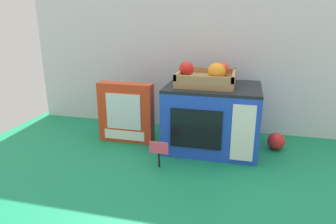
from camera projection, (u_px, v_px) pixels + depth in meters
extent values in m
plane|color=#147A4C|center=(179.00, 148.00, 1.29)|extent=(1.70, 1.70, 0.00)
cube|color=silver|center=(192.00, 49.00, 1.43)|extent=(1.61, 0.03, 0.77)
cube|color=blue|center=(212.00, 118.00, 1.26)|extent=(0.37, 0.28, 0.25)
cube|color=black|center=(213.00, 87.00, 1.22)|extent=(0.37, 0.28, 0.01)
cube|color=black|center=(196.00, 129.00, 1.14)|extent=(0.19, 0.01, 0.15)
cube|color=white|center=(243.00, 133.00, 1.10)|extent=(0.08, 0.01, 0.21)
cube|color=#A37F51|center=(206.00, 81.00, 1.23)|extent=(0.23, 0.22, 0.03)
cube|color=#A37F51|center=(203.00, 79.00, 1.13)|extent=(0.23, 0.01, 0.02)
cube|color=#A37F51|center=(210.00, 70.00, 1.32)|extent=(0.23, 0.01, 0.02)
cube|color=#A37F51|center=(181.00, 73.00, 1.25)|extent=(0.01, 0.22, 0.02)
cube|color=#A37F51|center=(234.00, 76.00, 1.20)|extent=(0.01, 0.22, 0.02)
sphere|color=#E04228|center=(222.00, 69.00, 1.25)|extent=(0.06, 0.06, 0.06)
sphere|color=orange|center=(216.00, 72.00, 1.15)|extent=(0.07, 0.07, 0.07)
sphere|color=#72287F|center=(216.00, 71.00, 1.24)|extent=(0.05, 0.05, 0.05)
sphere|color=red|center=(186.00, 69.00, 1.24)|extent=(0.06, 0.06, 0.06)
cube|color=red|center=(126.00, 112.00, 1.32)|extent=(0.24, 0.06, 0.26)
cube|color=silver|center=(123.00, 112.00, 1.29)|extent=(0.15, 0.00, 0.16)
cube|color=white|center=(124.00, 135.00, 1.32)|extent=(0.18, 0.00, 0.04)
cylinder|color=black|center=(159.00, 160.00, 1.11)|extent=(0.01, 0.01, 0.06)
cube|color=#F44C6B|center=(159.00, 148.00, 1.10)|extent=(0.07, 0.00, 0.05)
sphere|color=red|center=(276.00, 141.00, 1.26)|extent=(0.07, 0.07, 0.07)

